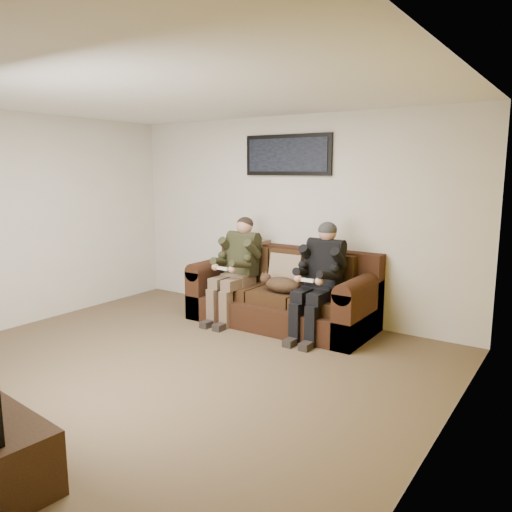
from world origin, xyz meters
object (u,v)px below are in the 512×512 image
Objects in this scene: sofa at (284,296)px; person_left at (237,263)px; framed_poster at (287,155)px; person_right at (320,273)px; cat at (281,284)px.

person_left is at bearing -161.98° from sofa.
framed_poster is (0.39, 0.58, 1.36)m from person_left.
sofa is 0.73m from person_right.
framed_poster reaches higher than person_right.
person_right is 1.06× the size of framed_poster.
person_right is at bearing -17.99° from sofa.
sofa is 1.80m from framed_poster.
person_right reaches higher than sofa.
person_right is at bearing -36.07° from framed_poster.
sofa is at bearing 162.01° from person_right.
person_right is (1.18, 0.00, 0.00)m from person_left.
framed_poster reaches higher than cat.
person_left is at bearing -179.98° from person_right.
framed_poster is at bearing 143.93° from person_right.
person_right reaches higher than person_left.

